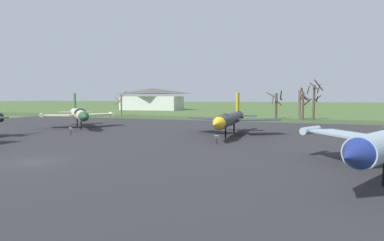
% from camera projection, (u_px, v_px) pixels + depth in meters
% --- Properties ---
extents(ground_plane, '(600.00, 600.00, 0.00)m').
position_uv_depth(ground_plane, '(33.00, 162.00, 24.65)').
color(ground_plane, '#425B2D').
extents(asphalt_apron, '(91.77, 56.14, 0.05)m').
position_uv_depth(asphalt_apron, '(141.00, 136.00, 40.42)').
color(asphalt_apron, '#28282B').
rests_on(asphalt_apron, ground).
extents(grass_verge_strip, '(151.77, 12.00, 0.06)m').
position_uv_depth(grass_verge_strip, '(216.00, 119.00, 72.34)').
color(grass_verge_strip, '#344827').
rests_on(grass_verge_strip, ground).
extents(jet_fighter_front_right, '(12.24, 16.19, 5.55)m').
position_uv_depth(jet_fighter_front_right, '(230.00, 119.00, 40.20)').
color(jet_fighter_front_right, '#33383D').
rests_on(jet_fighter_front_right, ground).
extents(info_placard_front_right, '(0.57, 0.41, 1.00)m').
position_uv_depth(info_placard_front_right, '(217.00, 139.00, 33.44)').
color(info_placard_front_right, black).
rests_on(info_placard_front_right, ground).
extents(jet_fighter_rear_left, '(13.26, 13.27, 5.59)m').
position_uv_depth(jet_fighter_rear_left, '(79.00, 114.00, 50.93)').
color(jet_fighter_rear_left, '#B7B293').
rests_on(jet_fighter_rear_left, ground).
extents(info_placard_rear_left, '(0.53, 0.34, 1.03)m').
position_uv_depth(info_placard_rear_left, '(71.00, 130.00, 41.80)').
color(info_placard_rear_left, black).
rests_on(info_placard_rear_left, ground).
extents(bare_tree_far_left, '(2.79, 3.04, 6.61)m').
position_uv_depth(bare_tree_far_left, '(121.00, 103.00, 85.84)').
color(bare_tree_far_left, brown).
rests_on(bare_tree_far_left, ground).
extents(bare_tree_left_of_center, '(3.45, 3.44, 6.39)m').
position_uv_depth(bare_tree_left_of_center, '(276.00, 103.00, 72.38)').
color(bare_tree_left_of_center, '#42382D').
rests_on(bare_tree_left_of_center, ground).
extents(bare_tree_center, '(2.55, 3.36, 7.08)m').
position_uv_depth(bare_tree_center, '(300.00, 102.00, 71.31)').
color(bare_tree_center, brown).
rests_on(bare_tree_center, ground).
extents(bare_tree_right_of_center, '(2.66, 3.39, 7.37)m').
position_uv_depth(bare_tree_right_of_center, '(304.00, 104.00, 69.19)').
color(bare_tree_right_of_center, '#42382D').
rests_on(bare_tree_right_of_center, ground).
extents(bare_tree_far_right, '(2.83, 3.33, 8.65)m').
position_uv_depth(bare_tree_far_right, '(315.00, 99.00, 69.07)').
color(bare_tree_far_right, '#42382D').
rests_on(bare_tree_far_right, ground).
extents(visitor_building, '(23.78, 16.35, 8.23)m').
position_uv_depth(visitor_building, '(152.00, 99.00, 123.77)').
color(visitor_building, beige).
rests_on(visitor_building, ground).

